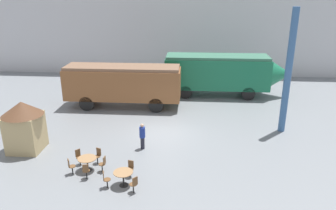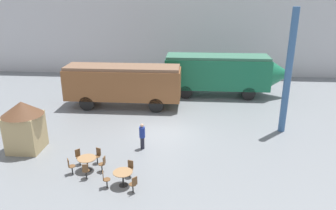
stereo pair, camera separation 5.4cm
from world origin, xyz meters
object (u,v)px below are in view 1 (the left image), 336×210
object	(u,v)px
cafe_table_mid	(123,175)
passenger_coach_wooden	(123,82)
visitor_person	(142,135)
ticket_kiosk	(24,124)
streamlined_locomotive	(226,72)
cafe_chair_0	(103,163)
cafe_table_near	(87,160)

from	to	relation	value
cafe_table_mid	passenger_coach_wooden	bearing A→B (deg)	101.46
visitor_person	ticket_kiosk	world-z (taller)	ticket_kiosk
streamlined_locomotive	cafe_table_mid	size ratio (longest dim) A/B	11.52
cafe_chair_0	ticket_kiosk	distance (m)	5.66
streamlined_locomotive	passenger_coach_wooden	size ratio (longest dim) A/B	1.21
visitor_person	passenger_coach_wooden	bearing A→B (deg)	109.83
cafe_chair_0	passenger_coach_wooden	bearing A→B (deg)	-79.28
cafe_table_near	cafe_table_mid	bearing A→B (deg)	-30.18
streamlined_locomotive	passenger_coach_wooden	xyz separation A→B (m)	(-8.38, -3.69, -0.10)
cafe_table_near	cafe_chair_0	world-z (taller)	cafe_chair_0
passenger_coach_wooden	ticket_kiosk	world-z (taller)	passenger_coach_wooden
streamlined_locomotive	cafe_table_near	xyz separation A→B (m)	(-8.27, -13.57, -1.53)
passenger_coach_wooden	cafe_table_mid	world-z (taller)	passenger_coach_wooden
visitor_person	cafe_table_near	bearing A→B (deg)	-132.92
cafe_table_near	visitor_person	world-z (taller)	visitor_person
cafe_table_near	cafe_chair_0	size ratio (longest dim) A/B	1.12
cafe_table_mid	visitor_person	size ratio (longest dim) A/B	0.60
cafe_table_near	cafe_table_mid	world-z (taller)	cafe_table_mid
cafe_chair_0	visitor_person	bearing A→B (deg)	-115.46
streamlined_locomotive	cafe_table_near	bearing A→B (deg)	-121.37
cafe_chair_0	ticket_kiosk	bearing A→B (deg)	-17.14
cafe_table_near	cafe_chair_0	distance (m)	0.86
cafe_table_mid	ticket_kiosk	bearing A→B (deg)	152.93
cafe_chair_0	streamlined_locomotive	bearing A→B (deg)	-113.31
cafe_chair_0	cafe_table_near	bearing A→B (deg)	-0.00
cafe_table_near	streamlined_locomotive	bearing A→B (deg)	58.63
cafe_chair_0	visitor_person	world-z (taller)	visitor_person
cafe_table_mid	cafe_chair_0	world-z (taller)	cafe_chair_0
cafe_table_mid	visitor_person	distance (m)	3.95
visitor_person	streamlined_locomotive	bearing A→B (deg)	62.03
passenger_coach_wooden	cafe_chair_0	distance (m)	10.12
cafe_table_near	visitor_person	size ratio (longest dim) A/B	0.61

